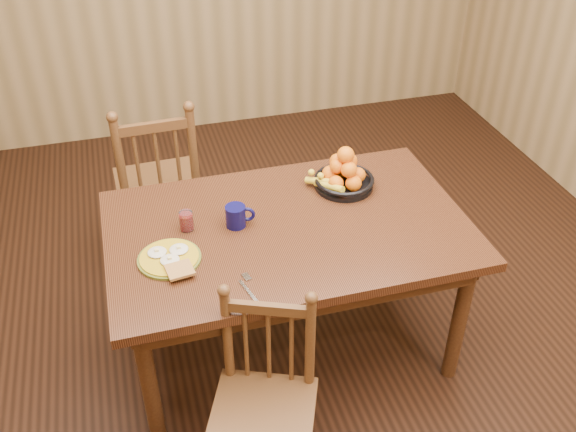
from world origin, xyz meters
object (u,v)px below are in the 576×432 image
object	(u,v)px
dining_table	(288,240)
fruit_bowl	(343,175)
chair_far	(159,184)
breakfast_plate	(170,258)
coffee_mug	(237,216)
chair_near	(264,403)

from	to	relation	value
dining_table	fruit_bowl	world-z (taller)	fruit_bowl
chair_far	fruit_bowl	bearing A→B (deg)	139.29
breakfast_plate	fruit_bowl	size ratio (longest dim) A/B	0.91
dining_table	breakfast_plate	distance (m)	0.56
dining_table	fruit_bowl	bearing A→B (deg)	34.04
chair_far	dining_table	bearing A→B (deg)	117.02
dining_table	breakfast_plate	size ratio (longest dim) A/B	5.44
breakfast_plate	chair_far	bearing A→B (deg)	87.96
chair_far	coffee_mug	world-z (taller)	chair_far
breakfast_plate	coffee_mug	bearing A→B (deg)	27.66
dining_table	chair_far	size ratio (longest dim) A/B	1.57
chair_far	breakfast_plate	distance (m)	1.04
breakfast_plate	chair_near	bearing A→B (deg)	-64.95
dining_table	coffee_mug	bearing A→B (deg)	164.32
dining_table	coffee_mug	xyz separation A→B (m)	(-0.22, 0.06, 0.14)
fruit_bowl	breakfast_plate	bearing A→B (deg)	-159.07
dining_table	breakfast_plate	world-z (taller)	breakfast_plate
coffee_mug	fruit_bowl	size ratio (longest dim) A/B	0.41
coffee_mug	fruit_bowl	bearing A→B (deg)	16.77
chair_near	fruit_bowl	size ratio (longest dim) A/B	2.67
dining_table	chair_near	size ratio (longest dim) A/B	1.85
chair_far	coffee_mug	distance (m)	0.94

